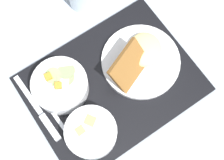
# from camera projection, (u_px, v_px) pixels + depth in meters

# --- Properties ---
(ground_plane) EXTENTS (4.00, 4.00, 0.00)m
(ground_plane) POSITION_uv_depth(u_px,v_px,m) (112.00, 85.00, 0.81)
(ground_plane) COLOR #99A3AD
(serving_tray) EXTENTS (0.44, 0.35, 0.01)m
(serving_tray) POSITION_uv_depth(u_px,v_px,m) (112.00, 84.00, 0.80)
(serving_tray) COLOR black
(serving_tray) RESTS_ON ground_plane
(bowl_salad) EXTENTS (0.14, 0.14, 0.06)m
(bowl_salad) POSITION_uv_depth(u_px,v_px,m) (60.00, 85.00, 0.76)
(bowl_salad) COLOR white
(bowl_salad) RESTS_ON serving_tray
(bowl_soup) EXTENTS (0.12, 0.12, 0.06)m
(bowl_soup) POSITION_uv_depth(u_px,v_px,m) (91.00, 132.00, 0.72)
(bowl_soup) COLOR white
(bowl_soup) RESTS_ON serving_tray
(plate_main) EXTENTS (0.21, 0.20, 0.10)m
(plate_main) POSITION_uv_depth(u_px,v_px,m) (140.00, 59.00, 0.80)
(plate_main) COLOR white
(plate_main) RESTS_ON serving_tray
(knife) EXTENTS (0.04, 0.20, 0.02)m
(knife) POSITION_uv_depth(u_px,v_px,m) (46.00, 120.00, 0.76)
(knife) COLOR silver
(knife) RESTS_ON serving_tray
(spoon) EXTENTS (0.04, 0.15, 0.01)m
(spoon) POSITION_uv_depth(u_px,v_px,m) (49.00, 106.00, 0.77)
(spoon) COLOR silver
(spoon) RESTS_ON serving_tray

